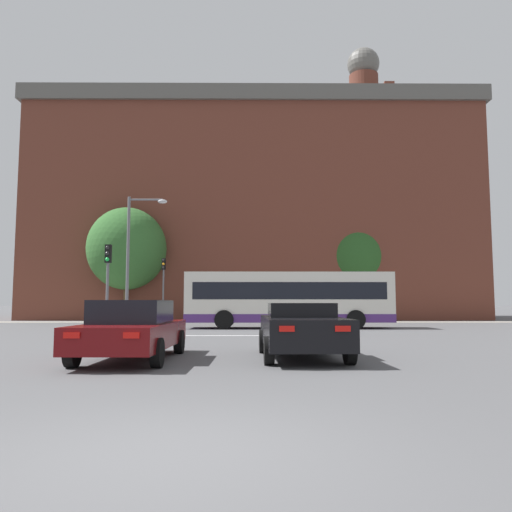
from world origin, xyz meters
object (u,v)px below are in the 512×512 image
(pedestrian_waiting, at_px, (275,308))
(pedestrian_walking_west, at_px, (275,309))
(pedestrian_walking_east, at_px, (197,309))
(traffic_light_far_left, at_px, (163,279))
(bus_crossing_lead, at_px, (288,298))
(car_roadster_right, at_px, (302,330))
(street_lamp_junction, at_px, (135,247))
(traffic_light_near_left, at_px, (108,274))
(car_saloon_left, at_px, (133,329))

(pedestrian_waiting, xyz_separation_m, pedestrian_walking_west, (-0.02, -0.37, -0.02))
(pedestrian_waiting, distance_m, pedestrian_walking_east, 5.66)
(traffic_light_far_left, bearing_deg, pedestrian_waiting, 10.57)
(pedestrian_waiting, height_order, pedestrian_walking_east, pedestrian_waiting)
(bus_crossing_lead, bearing_deg, traffic_light_far_left, 46.63)
(car_roadster_right, relative_size, pedestrian_walking_east, 2.85)
(car_roadster_right, distance_m, street_lamp_junction, 16.16)
(bus_crossing_lead, relative_size, street_lamp_junction, 1.57)
(traffic_light_near_left, height_order, street_lamp_junction, street_lamp_junction)
(street_lamp_junction, bearing_deg, car_saloon_left, -76.66)
(street_lamp_junction, xyz_separation_m, pedestrian_waiting, (7.93, 10.04, -3.36))
(car_saloon_left, height_order, pedestrian_waiting, pedestrian_waiting)
(bus_crossing_lead, bearing_deg, pedestrian_waiting, 1.92)
(street_lamp_junction, bearing_deg, traffic_light_far_left, 89.86)
(car_saloon_left, bearing_deg, pedestrian_walking_east, 93.20)
(traffic_light_near_left, xyz_separation_m, pedestrian_walking_west, (7.92, 14.52, -1.69))
(pedestrian_walking_east, relative_size, pedestrian_walking_west, 0.95)
(car_roadster_right, distance_m, traffic_light_near_left, 11.89)
(car_saloon_left, relative_size, pedestrian_waiting, 2.94)
(bus_crossing_lead, xyz_separation_m, pedestrian_walking_west, (-0.33, 8.88, -0.66))
(traffic_light_far_left, height_order, pedestrian_waiting, traffic_light_far_left)
(street_lamp_junction, relative_size, pedestrian_waiting, 4.25)
(street_lamp_junction, xyz_separation_m, pedestrian_walking_east, (2.31, 9.40, -3.43))
(traffic_light_near_left, bearing_deg, car_roadster_right, -49.96)
(pedestrian_walking_east, bearing_deg, car_roadster_right, 122.63)
(car_saloon_left, xyz_separation_m, pedestrian_walking_east, (-1.05, 23.59, 0.16))
(pedestrian_walking_west, bearing_deg, street_lamp_junction, 22.80)
(car_saloon_left, height_order, traffic_light_near_left, traffic_light_near_left)
(bus_crossing_lead, height_order, pedestrian_walking_west, bus_crossing_lead)
(traffic_light_far_left, xyz_separation_m, pedestrian_waiting, (7.91, 1.48, -2.03))
(pedestrian_walking_east, height_order, pedestrian_walking_west, pedestrian_walking_west)
(car_roadster_right, relative_size, pedestrian_walking_west, 2.71)
(bus_crossing_lead, bearing_deg, car_saloon_left, 161.96)
(car_roadster_right, height_order, traffic_light_near_left, traffic_light_near_left)
(traffic_light_far_left, height_order, pedestrian_walking_east, traffic_light_far_left)
(bus_crossing_lead, xyz_separation_m, traffic_light_near_left, (-8.25, -5.64, 1.03))
(pedestrian_walking_west, bearing_deg, pedestrian_walking_east, -25.15)
(car_saloon_left, distance_m, traffic_light_near_left, 10.11)
(bus_crossing_lead, distance_m, pedestrian_walking_east, 10.48)
(pedestrian_walking_west, bearing_deg, traffic_light_near_left, 33.47)
(traffic_light_near_left, distance_m, traffic_light_far_left, 13.41)
(car_roadster_right, xyz_separation_m, street_lamp_junction, (-7.54, 13.83, 3.62))
(street_lamp_junction, height_order, pedestrian_walking_west, street_lamp_junction)
(car_roadster_right, relative_size, bus_crossing_lead, 0.40)
(street_lamp_junction, bearing_deg, pedestrian_walking_west, 50.72)
(pedestrian_waiting, bearing_deg, pedestrian_walking_west, 23.32)
(car_saloon_left, height_order, pedestrian_walking_east, pedestrian_walking_east)
(street_lamp_junction, distance_m, pedestrian_walking_east, 10.27)
(traffic_light_far_left, xyz_separation_m, pedestrian_walking_east, (2.29, 0.84, -2.10))
(traffic_light_near_left, relative_size, pedestrian_walking_east, 2.51)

